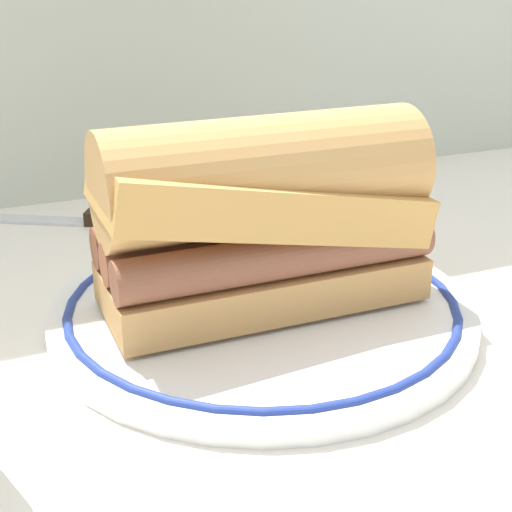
{
  "coord_description": "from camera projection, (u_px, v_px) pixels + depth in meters",
  "views": [
    {
      "loc": [
        -0.17,
        -0.38,
        0.22
      ],
      "look_at": [
        -0.0,
        0.02,
        0.04
      ],
      "focal_mm": 52.52,
      "sensor_mm": 36.0,
      "label": 1
    }
  ],
  "objects": [
    {
      "name": "ground_plane",
      "position": [
        272.0,
        330.0,
        0.47
      ],
      "size": [
        1.5,
        1.5,
        0.0
      ],
      "primitive_type": "plane",
      "color": "white"
    },
    {
      "name": "plate",
      "position": [
        256.0,
        310.0,
        0.48
      ],
      "size": [
        0.27,
        0.27,
        0.01
      ],
      "color": "white",
      "rests_on": "ground_plane"
    },
    {
      "name": "sausage_sandwich",
      "position": [
        256.0,
        213.0,
        0.45
      ],
      "size": [
        0.2,
        0.08,
        0.12
      ],
      "rotation": [
        0.0,
        0.0,
        0.0
      ],
      "color": "tan",
      "rests_on": "plate"
    },
    {
      "name": "butter_knife",
      "position": [
        82.0,
        219.0,
        0.65
      ],
      "size": [
        0.14,
        0.09,
        0.01
      ],
      "color": "silver",
      "rests_on": "ground_plane"
    }
  ]
}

